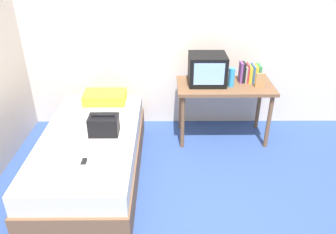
{
  "coord_description": "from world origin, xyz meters",
  "views": [
    {
      "loc": [
        -0.13,
        -2.21,
        2.3
      ],
      "look_at": [
        -0.11,
        1.04,
        0.56
      ],
      "focal_mm": 35.7,
      "sensor_mm": 36.0,
      "label": 1
    }
  ],
  "objects_px": {
    "remote_dark": "(83,164)",
    "folded_towel": "(73,176)",
    "desk": "(224,91)",
    "remote_silver": "(76,126)",
    "tv": "(207,69)",
    "bed": "(92,154)",
    "handbag": "(104,125)",
    "magazine": "(74,148)",
    "water_bottle": "(231,77)",
    "book_row": "(250,73)",
    "picture_frame": "(260,80)",
    "pillow": "(105,97)"
  },
  "relations": [
    {
      "from": "remote_dark",
      "to": "remote_silver",
      "type": "xyz_separation_m",
      "value": [
        -0.22,
        0.68,
        0.0
      ]
    },
    {
      "from": "remote_dark",
      "to": "folded_towel",
      "type": "xyz_separation_m",
      "value": [
        -0.04,
        -0.19,
        0.02
      ]
    },
    {
      "from": "water_bottle",
      "to": "magazine",
      "type": "height_order",
      "value": "water_bottle"
    },
    {
      "from": "magazine",
      "to": "water_bottle",
      "type": "bearing_deg",
      "value": 30.87
    },
    {
      "from": "picture_frame",
      "to": "remote_silver",
      "type": "relative_size",
      "value": 1.23
    },
    {
      "from": "pillow",
      "to": "folded_towel",
      "type": "xyz_separation_m",
      "value": [
        -0.03,
        -1.49,
        -0.03
      ]
    },
    {
      "from": "picture_frame",
      "to": "remote_silver",
      "type": "bearing_deg",
      "value": -165.23
    },
    {
      "from": "pillow",
      "to": "remote_silver",
      "type": "xyz_separation_m",
      "value": [
        -0.21,
        -0.62,
        -0.05
      ]
    },
    {
      "from": "desk",
      "to": "remote_silver",
      "type": "distance_m",
      "value": 1.8
    },
    {
      "from": "remote_silver",
      "to": "folded_towel",
      "type": "bearing_deg",
      "value": -78.26
    },
    {
      "from": "book_row",
      "to": "magazine",
      "type": "relative_size",
      "value": 0.86
    },
    {
      "from": "tv",
      "to": "book_row",
      "type": "height_order",
      "value": "tv"
    },
    {
      "from": "tv",
      "to": "remote_dark",
      "type": "relative_size",
      "value": 2.82
    },
    {
      "from": "desk",
      "to": "water_bottle",
      "type": "relative_size",
      "value": 5.1
    },
    {
      "from": "handbag",
      "to": "magazine",
      "type": "xyz_separation_m",
      "value": [
        -0.25,
        -0.27,
        -0.1
      ]
    },
    {
      "from": "bed",
      "to": "pillow",
      "type": "height_order",
      "value": "pillow"
    },
    {
      "from": "bed",
      "to": "picture_frame",
      "type": "xyz_separation_m",
      "value": [
        1.91,
        0.68,
        0.57
      ]
    },
    {
      "from": "water_bottle",
      "to": "picture_frame",
      "type": "distance_m",
      "value": 0.34
    },
    {
      "from": "remote_dark",
      "to": "folded_towel",
      "type": "height_order",
      "value": "folded_towel"
    },
    {
      "from": "bed",
      "to": "folded_towel",
      "type": "height_order",
      "value": "folded_towel"
    },
    {
      "from": "bed",
      "to": "water_bottle",
      "type": "relative_size",
      "value": 8.8
    },
    {
      "from": "desk",
      "to": "book_row",
      "type": "relative_size",
      "value": 4.65
    },
    {
      "from": "desk",
      "to": "handbag",
      "type": "bearing_deg",
      "value": -150.04
    },
    {
      "from": "desk",
      "to": "picture_frame",
      "type": "relative_size",
      "value": 6.52
    },
    {
      "from": "handbag",
      "to": "desk",
      "type": "bearing_deg",
      "value": 29.96
    },
    {
      "from": "remote_silver",
      "to": "picture_frame",
      "type": "bearing_deg",
      "value": 14.77
    },
    {
      "from": "remote_silver",
      "to": "book_row",
      "type": "bearing_deg",
      "value": 20.2
    },
    {
      "from": "book_row",
      "to": "picture_frame",
      "type": "distance_m",
      "value": 0.2
    },
    {
      "from": "picture_frame",
      "to": "magazine",
      "type": "distance_m",
      "value": 2.24
    },
    {
      "from": "picture_frame",
      "to": "remote_dark",
      "type": "bearing_deg",
      "value": -146.55
    },
    {
      "from": "water_bottle",
      "to": "magazine",
      "type": "relative_size",
      "value": 0.78
    },
    {
      "from": "bed",
      "to": "picture_frame",
      "type": "relative_size",
      "value": 11.25
    },
    {
      "from": "desk",
      "to": "tv",
      "type": "xyz_separation_m",
      "value": [
        -0.22,
        0.04,
        0.27
      ]
    },
    {
      "from": "book_row",
      "to": "picture_frame",
      "type": "relative_size",
      "value": 1.4
    },
    {
      "from": "water_bottle",
      "to": "remote_dark",
      "type": "distance_m",
      "value": 2.0
    },
    {
      "from": "tv",
      "to": "folded_towel",
      "type": "height_order",
      "value": "tv"
    },
    {
      "from": "tv",
      "to": "pillow",
      "type": "xyz_separation_m",
      "value": [
        -1.24,
        -0.06,
        -0.34
      ]
    },
    {
      "from": "bed",
      "to": "handbag",
      "type": "xyz_separation_m",
      "value": [
        0.16,
        -0.0,
        0.36
      ]
    },
    {
      "from": "book_row",
      "to": "magazine",
      "type": "distance_m",
      "value": 2.25
    },
    {
      "from": "picture_frame",
      "to": "remote_silver",
      "type": "height_order",
      "value": "picture_frame"
    },
    {
      "from": "handbag",
      "to": "folded_towel",
      "type": "height_order",
      "value": "handbag"
    },
    {
      "from": "magazine",
      "to": "remote_dark",
      "type": "distance_m",
      "value": 0.3
    },
    {
      "from": "pillow",
      "to": "magazine",
      "type": "distance_m",
      "value": 1.05
    },
    {
      "from": "bed",
      "to": "remote_silver",
      "type": "height_order",
      "value": "remote_silver"
    },
    {
      "from": "bed",
      "to": "magazine",
      "type": "xyz_separation_m",
      "value": [
        -0.09,
        -0.28,
        0.27
      ]
    },
    {
      "from": "book_row",
      "to": "remote_silver",
      "type": "height_order",
      "value": "book_row"
    },
    {
      "from": "bed",
      "to": "water_bottle",
      "type": "distance_m",
      "value": 1.83
    },
    {
      "from": "water_bottle",
      "to": "remote_dark",
      "type": "relative_size",
      "value": 1.46
    },
    {
      "from": "handbag",
      "to": "pillow",
      "type": "bearing_deg",
      "value": 98.39
    },
    {
      "from": "desk",
      "to": "remote_silver",
      "type": "relative_size",
      "value": 8.06
    }
  ]
}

